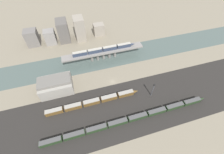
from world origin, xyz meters
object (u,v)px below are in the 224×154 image
(train_on_bridge, at_px, (104,49))
(train_yard_near, at_px, (130,119))
(train_yard_mid, at_px, (94,102))
(warehouse_building, at_px, (56,85))
(signal_tower, at_px, (153,90))

(train_on_bridge, bearing_deg, train_yard_near, -89.47)
(train_yard_mid, xyz_separation_m, warehouse_building, (-23.13, 18.57, 3.72))
(train_on_bridge, relative_size, train_yard_mid, 0.84)
(train_on_bridge, relative_size, train_yard_near, 0.50)
(train_yard_near, relative_size, warehouse_building, 4.84)
(train_on_bridge, distance_m, train_yard_mid, 47.07)
(train_yard_mid, bearing_deg, train_on_bridge, 66.23)
(train_yard_near, bearing_deg, train_yard_mid, 135.49)
(train_on_bridge, distance_m, signal_tower, 52.65)
(train_yard_near, xyz_separation_m, signal_tower, (21.30, 13.57, 4.75))
(train_yard_mid, bearing_deg, warehouse_building, 141.23)
(train_yard_mid, bearing_deg, signal_tower, -7.52)
(train_on_bridge, distance_m, warehouse_building, 48.34)
(train_yard_near, relative_size, signal_tower, 8.77)
(train_on_bridge, relative_size, signal_tower, 4.35)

